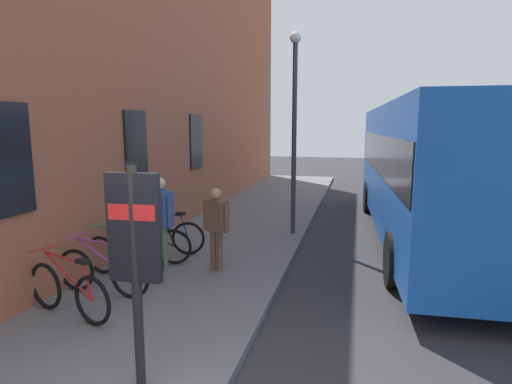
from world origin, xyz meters
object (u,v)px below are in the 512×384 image
Objects in this scene: bicycle_end_of_row at (149,245)px; transit_info_sign at (135,243)px; pedestrian_crossing_street at (160,213)px; street_lamp at (294,117)px; city_bus at (430,165)px; bicycle_under_window at (164,237)px; pedestrian_by_facade at (216,221)px; bicycle_nearest_sign at (103,272)px; bicycle_by_door at (68,291)px; bicycle_mid_rack at (124,257)px.

transit_info_sign is at bearing -153.14° from bicycle_end_of_row.
street_lamp reaches higher than pedestrian_crossing_street.
city_bus is 3.54m from street_lamp.
pedestrian_by_facade is (-0.69, -1.42, 0.58)m from bicycle_under_window.
bicycle_end_of_row is 0.83m from pedestrian_crossing_street.
pedestrian_crossing_street reaches higher than pedestrian_by_facade.
bicycle_nearest_sign is at bearing 137.27° from pedestrian_by_facade.
pedestrian_by_facade is at bearing -92.48° from bicycle_end_of_row.
pedestrian_crossing_street is at bearing 125.70° from city_bus.
street_lamp reaches higher than city_bus.
bicycle_by_door is 6.56m from street_lamp.
transit_info_sign reaches higher than bicycle_nearest_sign.
bicycle_by_door is at bearing 179.97° from bicycle_under_window.
bicycle_end_of_row is 4.70m from street_lamp.
bicycle_nearest_sign and bicycle_mid_rack have the same top height.
pedestrian_crossing_street is (2.23, -0.36, 0.70)m from bicycle_by_door.
bicycle_mid_rack is 1.00× the size of bicycle_under_window.
bicycle_end_of_row is at bearing 177.47° from bicycle_under_window.
bicycle_nearest_sign is 1.01× the size of bicycle_under_window.
transit_info_sign is (-2.12, -1.87, 1.21)m from bicycle_nearest_sign.
bicycle_end_of_row is at bearing 0.82° from bicycle_nearest_sign.
pedestrian_by_facade reaches higher than bicycle_nearest_sign.
bicycle_mid_rack is 1.00× the size of bicycle_end_of_row.
pedestrian_crossing_street is (3.51, 1.50, -0.51)m from transit_info_sign.
bicycle_nearest_sign is at bearing 152.73° from street_lamp.
bicycle_end_of_row is at bearing 26.86° from transit_info_sign.
bicycle_nearest_sign is 1.11× the size of pedestrian_by_facade.
city_bus is at bearing -80.62° from street_lamp.
transit_info_sign is 3.75m from pedestrian_by_facade.
bicycle_by_door is 8.45m from city_bus.
bicycle_by_door and bicycle_end_of_row have the same top height.
city_bus reaches higher than bicycle_under_window.
bicycle_mid_rack is at bearing 116.97° from pedestrian_by_facade.
pedestrian_crossing_street is (1.38, -0.36, 0.70)m from bicycle_nearest_sign.
bicycle_nearest_sign is at bearing 165.28° from pedestrian_crossing_street.
bicycle_by_door is 0.96× the size of pedestrian_crossing_street.
transit_info_sign is 6.97m from street_lamp.
bicycle_end_of_row is 0.17× the size of city_bus.
city_bus is (5.23, -5.72, 1.41)m from bicycle_nearest_sign.
bicycle_under_window is 1.69m from pedestrian_by_facade.
transit_info_sign is at bearing -138.67° from bicycle_nearest_sign.
pedestrian_by_facade is at bearing -81.35° from pedestrian_crossing_street.
bicycle_mid_rack is 0.73× the size of transit_info_sign.
bicycle_mid_rack is 1.46m from bicycle_under_window.
city_bus is at bearing -43.26° from bicycle_by_door.
pedestrian_by_facade is at bearing -63.03° from bicycle_mid_rack.
bicycle_under_window is 1.10× the size of pedestrian_by_facade.
city_bus is (4.46, -5.80, 1.41)m from bicycle_mid_rack.
bicycle_nearest_sign is at bearing -173.67° from bicycle_mid_rack.
bicycle_by_door is at bearing -179.40° from bicycle_end_of_row.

